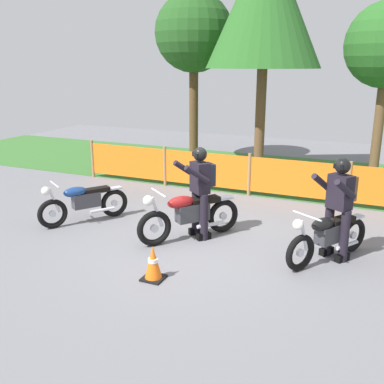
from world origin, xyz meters
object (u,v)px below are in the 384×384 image
at_px(rider_trailing, 200,187).
at_px(motorcycle_third, 84,202).
at_px(motorcycle_trailing, 189,214).
at_px(rider_lead, 339,203).
at_px(motorcycle_lead, 328,236).
at_px(traffic_cone, 153,263).

bearing_deg(rider_trailing, motorcycle_third, -46.14).
xyz_separation_m(motorcycle_trailing, rider_lead, (2.55, 0.23, 0.48)).
distance_m(motorcycle_lead, traffic_cone, 2.86).
bearing_deg(motorcycle_lead, motorcycle_trailing, -56.77).
height_order(motorcycle_lead, motorcycle_trailing, motorcycle_trailing).
relative_size(motorcycle_lead, motorcycle_trailing, 0.98).
relative_size(motorcycle_third, traffic_cone, 3.06).
distance_m(rider_lead, traffic_cone, 3.13).
xyz_separation_m(motorcycle_lead, traffic_cone, (-2.28, -1.72, -0.17)).
bearing_deg(motorcycle_third, traffic_cone, 90.47).
bearing_deg(motorcycle_trailing, traffic_cone, 43.87).
height_order(motorcycle_third, rider_lead, rider_lead).
distance_m(rider_trailing, traffic_cone, 1.97).
distance_m(motorcycle_trailing, rider_lead, 2.60).
height_order(motorcycle_third, traffic_cone, motorcycle_third).
xyz_separation_m(motorcycle_trailing, motorcycle_third, (-2.31, -0.06, -0.04)).
bearing_deg(motorcycle_third, motorcycle_trailing, 124.95).
bearing_deg(rider_lead, traffic_cone, -19.55).
height_order(motorcycle_third, rider_trailing, rider_trailing).
xyz_separation_m(motorcycle_trailing, rider_trailing, (0.14, 0.18, 0.48)).
bearing_deg(rider_lead, motorcycle_trailing, -52.88).
bearing_deg(motorcycle_trailing, rider_trailing, -179.49).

